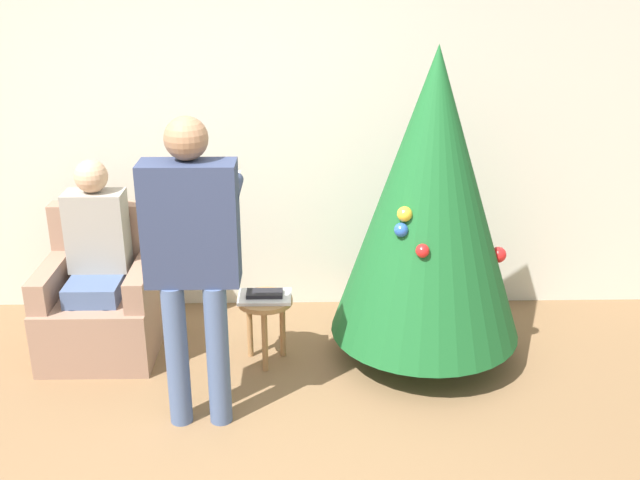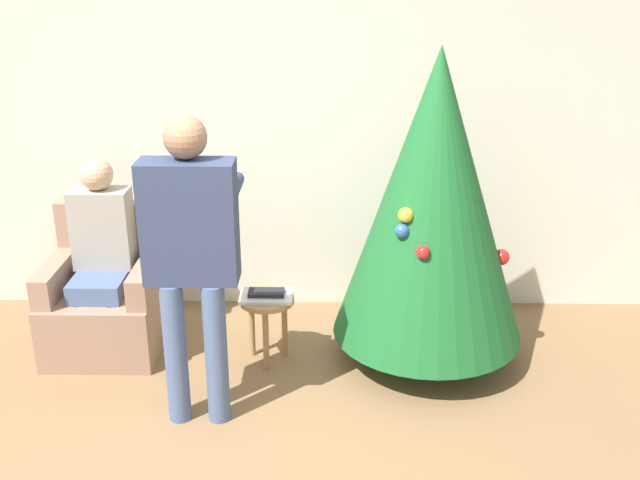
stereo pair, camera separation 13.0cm
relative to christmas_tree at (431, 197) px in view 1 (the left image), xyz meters
name	(u,v)px [view 1 (the left image)]	position (x,y,z in m)	size (l,w,h in m)	color
wall_back	(245,117)	(-1.12, 0.80, 0.30)	(8.00, 0.06, 2.70)	beige
christmas_tree	(431,197)	(0.00, 0.00, 0.00)	(1.15, 1.15, 1.91)	brown
armchair	(103,302)	(-2.01, 0.16, -0.74)	(0.68, 0.72, 0.89)	#93705B
person_seated	(96,252)	(-2.01, 0.14, -0.39)	(0.36, 0.46, 1.22)	#475B84
person_standing	(192,246)	(-1.30, -0.62, -0.05)	(0.48, 0.57, 1.65)	#475B84
side_stool	(265,310)	(-0.98, -0.05, -0.70)	(0.34, 0.34, 0.43)	#A37547
laptop	(265,297)	(-0.98, -0.05, -0.61)	(0.32, 0.22, 0.02)	silver
book	(265,293)	(-0.98, -0.05, -0.59)	(0.22, 0.11, 0.02)	black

